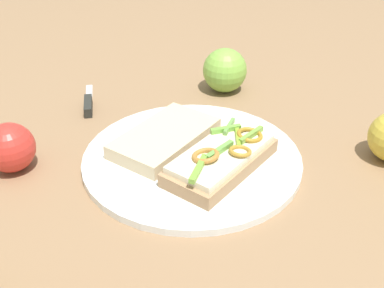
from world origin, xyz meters
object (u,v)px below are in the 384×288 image
Objects in this scene: bread_slice_side at (165,138)px; knife at (88,103)px; apple_0 at (225,70)px; plate at (192,159)px; sandwich at (222,158)px; apple_3 at (10,148)px.

knife is (-0.19, 0.07, -0.01)m from bread_slice_side.
apple_0 is at bearing -84.36° from knife.
apple_0 is (-0.04, 0.24, 0.04)m from plate.
sandwich reaches higher than bread_slice_side.
apple_0 reaches higher than plate.
bread_slice_side is 0.22m from apple_3.
sandwich is 1.14× the size of bread_slice_side.
sandwich is 0.30m from apple_3.
plate is at bearing -88.97° from sandwich.
apple_0 is at bearing 98.55° from plate.
plate is 0.25m from knife.
plate is 0.06m from sandwich.
sandwich is at bearing -13.73° from plate.
plate is 1.69× the size of sandwich.
apple_3 reaches higher than sandwich.
sandwich reaches higher than plate.
knife is at bearing 159.65° from plate.
apple_3 reaches higher than plate.
plate is 1.93× the size of bread_slice_side.
plate is 0.25m from apple_0.
knife is (-0.28, 0.10, -0.02)m from sandwich.
sandwich is 2.31× the size of apple_0.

